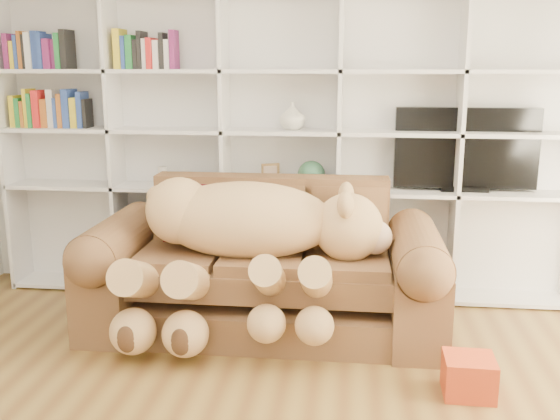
# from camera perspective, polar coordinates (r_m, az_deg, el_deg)

# --- Properties ---
(wall_back) EXTENTS (5.00, 0.02, 2.70)m
(wall_back) POSITION_cam_1_polar(r_m,az_deg,el_deg) (4.98, 0.41, 7.98)
(wall_back) COLOR white
(wall_back) RESTS_ON floor
(bookshelf) EXTENTS (4.43, 0.35, 2.40)m
(bookshelf) POSITION_cam_1_polar(r_m,az_deg,el_deg) (4.88, -2.59, 7.34)
(bookshelf) COLOR white
(bookshelf) RESTS_ON floor
(sofa) EXTENTS (2.40, 1.04, 1.01)m
(sofa) POSITION_cam_1_polar(r_m,az_deg,el_deg) (4.34, -1.38, -5.88)
(sofa) COLOR brown
(sofa) RESTS_ON floor
(teddy_bear) EXTENTS (1.74, 0.97, 1.01)m
(teddy_bear) POSITION_cam_1_polar(r_m,az_deg,el_deg) (4.07, -3.21, -2.56)
(teddy_bear) COLOR #E2A371
(teddy_bear) RESTS_ON sofa
(throw_pillow) EXTENTS (0.48, 0.30, 0.48)m
(throw_pillow) POSITION_cam_1_polar(r_m,az_deg,el_deg) (4.50, -7.48, -0.56)
(throw_pillow) COLOR #631210
(throw_pillow) RESTS_ON sofa
(gift_box) EXTENTS (0.28, 0.26, 0.22)m
(gift_box) POSITION_cam_1_polar(r_m,az_deg,el_deg) (3.73, 16.87, -14.32)
(gift_box) COLOR #CB401B
(gift_box) RESTS_ON floor
(tv) EXTENTS (1.06, 0.18, 0.62)m
(tv) POSITION_cam_1_polar(r_m,az_deg,el_deg) (4.90, 16.61, 5.28)
(tv) COLOR black
(tv) RESTS_ON bookshelf
(picture_frame) EXTENTS (0.14, 0.08, 0.18)m
(picture_frame) POSITION_cam_1_polar(r_m,az_deg,el_deg) (4.85, -0.88, 3.23)
(picture_frame) COLOR brown
(picture_frame) RESTS_ON bookshelf
(green_vase) EXTENTS (0.21, 0.21, 0.21)m
(green_vase) POSITION_cam_1_polar(r_m,az_deg,el_deg) (4.82, 2.89, 3.26)
(green_vase) COLOR #316043
(green_vase) RESTS_ON bookshelf
(figurine_tall) EXTENTS (0.08, 0.08, 0.15)m
(figurine_tall) POSITION_cam_1_polar(r_m,az_deg,el_deg) (5.04, -10.68, 3.09)
(figurine_tall) COLOR beige
(figurine_tall) RESTS_ON bookshelf
(figurine_short) EXTENTS (0.09, 0.09, 0.12)m
(figurine_short) POSITION_cam_1_polar(r_m,az_deg,el_deg) (4.99, -8.60, 2.91)
(figurine_short) COLOR beige
(figurine_short) RESTS_ON bookshelf
(snow_globe) EXTENTS (0.11, 0.11, 0.11)m
(snow_globe) POSITION_cam_1_polar(r_m,az_deg,el_deg) (4.96, -7.51, 2.87)
(snow_globe) COLOR silver
(snow_globe) RESTS_ON bookshelf
(shelf_vase) EXTENTS (0.21, 0.21, 0.21)m
(shelf_vase) POSITION_cam_1_polar(r_m,az_deg,el_deg) (4.77, 1.13, 8.59)
(shelf_vase) COLOR silver
(shelf_vase) RESTS_ON bookshelf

